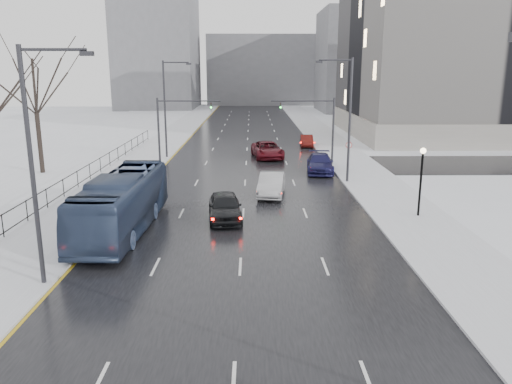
{
  "coord_description": "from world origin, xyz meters",
  "views": [
    {
      "loc": [
        0.55,
        0.02,
        9.02
      ],
      "look_at": [
        0.78,
        26.7,
        2.5
      ],
      "focal_mm": 35.0,
      "sensor_mm": 36.0,
      "label": 1
    }
  ],
  "objects_px": {
    "sedan_right_near": "(272,184)",
    "sedan_right_far": "(320,163)",
    "streetlight_l_far": "(167,104)",
    "no_uturn_sign": "(349,148)",
    "tree_park_e": "(43,174)",
    "streetlight_l_near": "(36,157)",
    "streetlight_r_mid": "(347,114)",
    "mast_signal_left": "(169,123)",
    "sedan_right_distant": "(307,141)",
    "lamppost_r_mid": "(421,172)",
    "mast_signal_right": "(322,123)",
    "sedan_right_cross": "(267,150)",
    "sedan_center_near": "(225,207)",
    "bus": "(123,203)"
  },
  "relations": [
    {
      "from": "sedan_right_near",
      "to": "sedan_right_far",
      "type": "distance_m",
      "value": 9.76
    },
    {
      "from": "streetlight_l_far",
      "to": "no_uturn_sign",
      "type": "xyz_separation_m",
      "value": [
        17.37,
        -8.0,
        -3.32
      ]
    },
    {
      "from": "tree_park_e",
      "to": "streetlight_l_near",
      "type": "distance_m",
      "value": 26.61
    },
    {
      "from": "streetlight_r_mid",
      "to": "mast_signal_left",
      "type": "height_order",
      "value": "streetlight_r_mid"
    },
    {
      "from": "streetlight_l_near",
      "to": "streetlight_l_far",
      "type": "height_order",
      "value": "same"
    },
    {
      "from": "streetlight_l_far",
      "to": "tree_park_e",
      "type": "bearing_deg",
      "value": -141.43
    },
    {
      "from": "sedan_right_distant",
      "to": "lamppost_r_mid",
      "type": "bearing_deg",
      "value": -79.81
    },
    {
      "from": "mast_signal_right",
      "to": "sedan_right_cross",
      "type": "bearing_deg",
      "value": 142.23
    },
    {
      "from": "sedan_center_near",
      "to": "sedan_right_cross",
      "type": "xyz_separation_m",
      "value": [
        3.32,
        22.37,
        0.02
      ]
    },
    {
      "from": "sedan_right_far",
      "to": "sedan_right_distant",
      "type": "height_order",
      "value": "sedan_right_far"
    },
    {
      "from": "sedan_center_near",
      "to": "sedan_right_far",
      "type": "bearing_deg",
      "value": 56.34
    },
    {
      "from": "mast_signal_right",
      "to": "no_uturn_sign",
      "type": "bearing_deg",
      "value": -64.89
    },
    {
      "from": "mast_signal_right",
      "to": "sedan_right_near",
      "type": "relative_size",
      "value": 1.29
    },
    {
      "from": "tree_park_e",
      "to": "sedan_right_far",
      "type": "xyz_separation_m",
      "value": [
        24.92,
        0.31,
        0.86
      ]
    },
    {
      "from": "streetlight_r_mid",
      "to": "streetlight_l_far",
      "type": "height_order",
      "value": "same"
    },
    {
      "from": "sedan_center_near",
      "to": "sedan_right_cross",
      "type": "height_order",
      "value": "sedan_right_cross"
    },
    {
      "from": "mast_signal_left",
      "to": "streetlight_l_near",
      "type": "bearing_deg",
      "value": -91.72
    },
    {
      "from": "streetlight_l_far",
      "to": "no_uturn_sign",
      "type": "relative_size",
      "value": 3.7
    },
    {
      "from": "streetlight_r_mid",
      "to": "no_uturn_sign",
      "type": "bearing_deg",
      "value": 75.52
    },
    {
      "from": "mast_signal_right",
      "to": "sedan_right_far",
      "type": "xyz_separation_m",
      "value": [
        -0.6,
        -3.69,
        -3.24
      ]
    },
    {
      "from": "bus",
      "to": "mast_signal_right",
      "type": "bearing_deg",
      "value": 57.01
    },
    {
      "from": "sedan_right_far",
      "to": "sedan_right_distant",
      "type": "distance_m",
      "value": 15.66
    },
    {
      "from": "streetlight_l_near",
      "to": "bus",
      "type": "bearing_deg",
      "value": 79.72
    },
    {
      "from": "mast_signal_right",
      "to": "sedan_right_near",
      "type": "bearing_deg",
      "value": -113.5
    },
    {
      "from": "tree_park_e",
      "to": "streetlight_l_far",
      "type": "relative_size",
      "value": 1.35
    },
    {
      "from": "bus",
      "to": "sedan_right_cross",
      "type": "distance_m",
      "value": 26.09
    },
    {
      "from": "streetlight_l_far",
      "to": "mast_signal_right",
      "type": "xyz_separation_m",
      "value": [
        15.49,
        -4.0,
        -1.51
      ]
    },
    {
      "from": "streetlight_r_mid",
      "to": "streetlight_l_far",
      "type": "bearing_deg",
      "value": 143.7
    },
    {
      "from": "mast_signal_left",
      "to": "lamppost_r_mid",
      "type": "bearing_deg",
      "value": -44.48
    },
    {
      "from": "sedan_right_distant",
      "to": "tree_park_e",
      "type": "bearing_deg",
      "value": -144.88
    },
    {
      "from": "streetlight_l_near",
      "to": "sedan_right_cross",
      "type": "xyz_separation_m",
      "value": [
        10.37,
        31.97,
        -4.72
      ]
    },
    {
      "from": "tree_park_e",
      "to": "sedan_center_near",
      "type": "height_order",
      "value": "tree_park_e"
    },
    {
      "from": "bus",
      "to": "lamppost_r_mid",
      "type": "bearing_deg",
      "value": 9.59
    },
    {
      "from": "bus",
      "to": "sedan_center_near",
      "type": "distance_m",
      "value": 6.13
    },
    {
      "from": "streetlight_l_near",
      "to": "sedan_right_cross",
      "type": "relative_size",
      "value": 1.62
    },
    {
      "from": "mast_signal_right",
      "to": "no_uturn_sign",
      "type": "distance_m",
      "value": 4.77
    },
    {
      "from": "streetlight_l_near",
      "to": "lamppost_r_mid",
      "type": "distance_m",
      "value": 21.78
    },
    {
      "from": "mast_signal_right",
      "to": "bus",
      "type": "relative_size",
      "value": 0.55
    },
    {
      "from": "tree_park_e",
      "to": "streetlight_l_far",
      "type": "xyz_separation_m",
      "value": [
        10.03,
        8.0,
        5.62
      ]
    },
    {
      "from": "streetlight_r_mid",
      "to": "sedan_right_cross",
      "type": "distance_m",
      "value": 14.18
    },
    {
      "from": "bus",
      "to": "sedan_right_cross",
      "type": "xyz_separation_m",
      "value": [
        9.01,
        24.47,
        -0.8
      ]
    },
    {
      "from": "bus",
      "to": "mast_signal_left",
      "type": "bearing_deg",
      "value": 93.03
    },
    {
      "from": "no_uturn_sign",
      "to": "sedan_right_cross",
      "type": "distance_m",
      "value": 10.69
    },
    {
      "from": "streetlight_l_near",
      "to": "mast_signal_right",
      "type": "xyz_separation_m",
      "value": [
        15.49,
        28.0,
        -1.51
      ]
    },
    {
      "from": "streetlight_l_near",
      "to": "sedan_right_distant",
      "type": "xyz_separation_m",
      "value": [
        15.37,
        39.97,
        -4.89
      ]
    },
    {
      "from": "sedan_right_cross",
      "to": "sedan_right_far",
      "type": "distance_m",
      "value": 8.89
    },
    {
      "from": "mast_signal_left",
      "to": "sedan_right_near",
      "type": "xyz_separation_m",
      "value": [
        9.33,
        -12.24,
        -3.24
      ]
    },
    {
      "from": "mast_signal_right",
      "to": "lamppost_r_mid",
      "type": "bearing_deg",
      "value": -78.46
    },
    {
      "from": "bus",
      "to": "sedan_center_near",
      "type": "xyz_separation_m",
      "value": [
        5.7,
        2.1,
        -0.82
      ]
    },
    {
      "from": "sedan_right_near",
      "to": "streetlight_l_near",
      "type": "bearing_deg",
      "value": -115.98
    }
  ]
}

